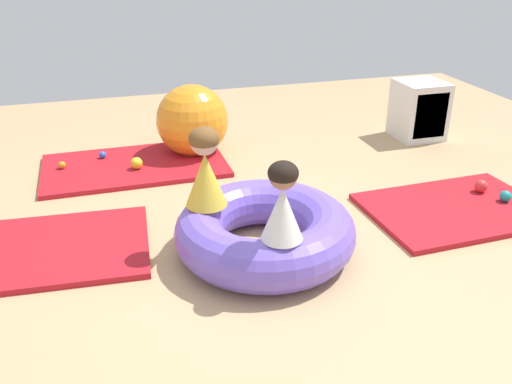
% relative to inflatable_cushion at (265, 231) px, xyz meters
% --- Properties ---
extents(ground_plane, '(8.00, 8.00, 0.00)m').
position_rel_inflatable_cushion_xyz_m(ground_plane, '(-0.05, 0.03, -0.16)').
color(ground_plane, tan).
extents(gym_mat_near_left, '(1.32, 0.94, 0.04)m').
position_rel_inflatable_cushion_xyz_m(gym_mat_near_left, '(1.52, 0.15, -0.14)').
color(gym_mat_near_left, '#B21923').
rests_on(gym_mat_near_left, ground).
extents(gym_mat_far_left, '(1.57, 0.93, 0.04)m').
position_rel_inflatable_cushion_xyz_m(gym_mat_far_left, '(-0.67, 1.66, -0.14)').
color(gym_mat_far_left, '#B21923').
rests_on(gym_mat_far_left, ground).
extents(gym_mat_front, '(1.76, 1.02, 0.04)m').
position_rel_inflatable_cushion_xyz_m(gym_mat_front, '(-1.55, 0.41, -0.14)').
color(gym_mat_front, '#B21923').
rests_on(gym_mat_front, ground).
extents(inflatable_cushion, '(1.14, 1.14, 0.32)m').
position_rel_inflatable_cushion_xyz_m(inflatable_cushion, '(0.00, 0.00, 0.00)').
color(inflatable_cushion, '#7056D1').
rests_on(inflatable_cushion, ground).
extents(child_in_yellow, '(0.37, 0.37, 0.51)m').
position_rel_inflatable_cushion_xyz_m(child_in_yellow, '(-0.33, 0.16, 0.41)').
color(child_in_yellow, yellow).
rests_on(child_in_yellow, inflatable_cushion).
extents(child_in_white, '(0.31, 0.31, 0.46)m').
position_rel_inflatable_cushion_xyz_m(child_in_white, '(-0.02, -0.37, 0.38)').
color(child_in_white, white).
rests_on(child_in_white, inflatable_cushion).
extents(play_ball_orange, '(0.06, 0.06, 0.06)m').
position_rel_inflatable_cushion_xyz_m(play_ball_orange, '(-1.28, 1.72, -0.09)').
color(play_ball_orange, orange).
rests_on(play_ball_orange, gym_mat_far_left).
extents(play_ball_blue, '(0.06, 0.06, 0.06)m').
position_rel_inflatable_cushion_xyz_m(play_ball_blue, '(-0.93, 1.87, -0.09)').
color(play_ball_blue, blue).
rests_on(play_ball_blue, gym_mat_far_left).
extents(play_ball_teal, '(0.08, 0.08, 0.08)m').
position_rel_inflatable_cushion_xyz_m(play_ball_teal, '(1.92, 0.12, -0.08)').
color(play_ball_teal, teal).
rests_on(play_ball_teal, gym_mat_near_left).
extents(play_ball_red, '(0.10, 0.10, 0.10)m').
position_rel_inflatable_cushion_xyz_m(play_ball_red, '(1.85, 0.32, -0.07)').
color(play_ball_red, red).
rests_on(play_ball_red, gym_mat_near_left).
extents(play_ball_yellow, '(0.10, 0.10, 0.10)m').
position_rel_inflatable_cushion_xyz_m(play_ball_yellow, '(-0.66, 1.54, -0.07)').
color(play_ball_yellow, yellow).
rests_on(play_ball_yellow, gym_mat_far_left).
extents(exercise_ball_large, '(0.65, 0.65, 0.65)m').
position_rel_inflatable_cushion_xyz_m(exercise_ball_large, '(-0.12, 1.83, 0.17)').
color(exercise_ball_large, orange).
rests_on(exercise_ball_large, ground).
extents(storage_cube, '(0.44, 0.44, 0.56)m').
position_rel_inflatable_cushion_xyz_m(storage_cube, '(2.11, 1.66, 0.12)').
color(storage_cube, silver).
rests_on(storage_cube, ground).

